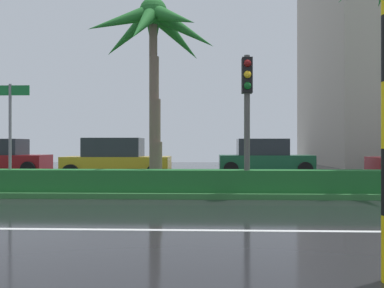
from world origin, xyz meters
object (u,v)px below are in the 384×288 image
at_px(car_in_traffic_leading, 1,158).
at_px(traffic_signal_median_right, 247,98).
at_px(street_name_sign, 10,122).
at_px(car_in_traffic_second, 116,160).
at_px(car_in_traffic_third, 264,158).
at_px(palm_tree_centre_left, 154,35).

bearing_deg(car_in_traffic_leading, traffic_signal_median_right, -37.64).
bearing_deg(street_name_sign, car_in_traffic_leading, 117.69).
bearing_deg(car_in_traffic_second, car_in_traffic_third, 23.01).
bearing_deg(car_in_traffic_second, street_name_sign, -107.77).
bearing_deg(car_in_traffic_second, car_in_traffic_leading, 156.40).
relative_size(street_name_sign, car_in_traffic_second, 0.70).
height_order(palm_tree_centre_left, car_in_traffic_third, palm_tree_centre_left).
bearing_deg(palm_tree_centre_left, car_in_traffic_third, 54.96).
relative_size(palm_tree_centre_left, car_in_traffic_leading, 1.42).
xyz_separation_m(traffic_signal_median_right, car_in_traffic_third, (1.58, 8.48, -1.89)).
height_order(street_name_sign, car_in_traffic_third, street_name_sign).
bearing_deg(car_in_traffic_third, car_in_traffic_second, -156.99).
xyz_separation_m(traffic_signal_median_right, car_in_traffic_leading, (-10.95, 8.45, -1.89)).
distance_m(street_name_sign, car_in_traffic_second, 6.00).
height_order(car_in_traffic_second, car_in_traffic_third, same).
bearing_deg(traffic_signal_median_right, street_name_sign, 178.46).
bearing_deg(car_in_traffic_third, street_name_sign, -134.59).
relative_size(palm_tree_centre_left, car_in_traffic_third, 1.42).
relative_size(traffic_signal_median_right, car_in_traffic_leading, 0.87).
bearing_deg(car_in_traffic_third, car_in_traffic_leading, -179.82).
relative_size(street_name_sign, car_in_traffic_third, 0.70).
height_order(car_in_traffic_leading, car_in_traffic_third, same).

